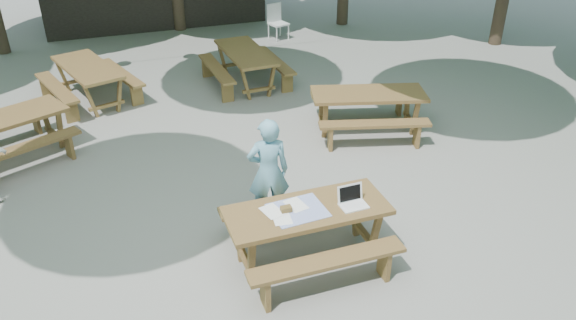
% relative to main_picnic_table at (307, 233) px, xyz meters
% --- Properties ---
extents(ground, '(80.00, 80.00, 0.00)m').
position_rel_main_picnic_table_xyz_m(ground, '(-0.77, 1.38, -0.39)').
color(ground, slate).
rests_on(ground, ground).
extents(main_picnic_table, '(2.00, 1.58, 0.75)m').
position_rel_main_picnic_table_xyz_m(main_picnic_table, '(0.00, 0.00, 0.00)').
color(main_picnic_table, '#54361D').
rests_on(main_picnic_table, ground).
extents(picnic_table_nw, '(2.39, 2.23, 0.75)m').
position_rel_main_picnic_table_xyz_m(picnic_table_nw, '(-3.74, 4.00, 0.00)').
color(picnic_table_nw, '#54361D').
rests_on(picnic_table_nw, ground).
extents(picnic_table_ne, '(2.26, 2.04, 0.75)m').
position_rel_main_picnic_table_xyz_m(picnic_table_ne, '(2.32, 2.98, 0.00)').
color(picnic_table_ne, '#54361D').
rests_on(picnic_table_ne, ground).
extents(picnic_table_far_w, '(2.08, 2.29, 0.75)m').
position_rel_main_picnic_table_xyz_m(picnic_table_far_w, '(-2.33, 6.05, 0.00)').
color(picnic_table_far_w, '#54361D').
rests_on(picnic_table_far_w, ground).
extents(picnic_table_far_e, '(1.68, 2.04, 0.75)m').
position_rel_main_picnic_table_xyz_m(picnic_table_far_e, '(0.87, 5.86, 0.00)').
color(picnic_table_far_e, '#54361D').
rests_on(picnic_table_far_e, ground).
extents(woman, '(0.62, 0.45, 1.55)m').
position_rel_main_picnic_table_xyz_m(woman, '(-0.19, 0.95, 0.39)').
color(woman, '#68A5BD').
rests_on(woman, ground).
extents(plastic_chair, '(0.55, 0.55, 0.90)m').
position_rel_main_picnic_table_xyz_m(plastic_chair, '(2.55, 8.68, -0.13)').
color(plastic_chair, silver).
rests_on(plastic_chair, ground).
extents(laptop, '(0.34, 0.27, 0.24)m').
position_rel_main_picnic_table_xyz_m(laptop, '(0.55, -0.09, 0.42)').
color(laptop, white).
rests_on(laptop, main_picnic_table).
extents(tabletop_clutter, '(0.79, 0.59, 0.08)m').
position_rel_main_picnic_table_xyz_m(tabletop_clutter, '(-0.16, 0.01, 0.37)').
color(tabletop_clutter, '#3853BF').
rests_on(tabletop_clutter, main_picnic_table).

